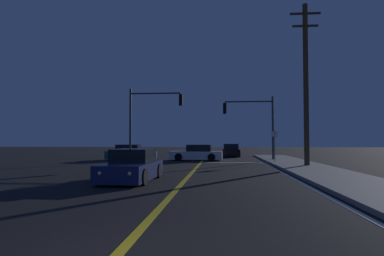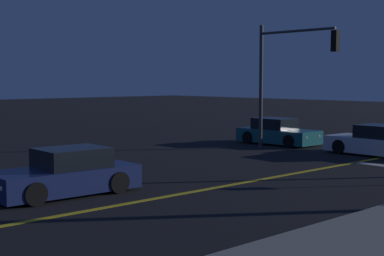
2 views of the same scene
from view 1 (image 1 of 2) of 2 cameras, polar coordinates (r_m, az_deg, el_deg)
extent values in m
cube|color=gray|center=(16.68, 22.82, -7.56)|extent=(3.20, 40.88, 0.15)
cube|color=gold|center=(15.98, -0.60, -8.22)|extent=(0.20, 38.61, 0.01)
cube|color=silver|center=(16.23, 16.53, -8.04)|extent=(0.16, 38.61, 0.01)
cube|color=silver|center=(25.74, 7.14, -5.88)|extent=(5.00, 0.50, 0.01)
cube|color=black|center=(35.60, 6.68, -4.14)|extent=(1.86, 4.62, 0.68)
cube|color=black|center=(35.30, 6.68, -3.18)|extent=(1.56, 2.14, 0.60)
cylinder|color=black|center=(37.02, 5.40, -4.25)|extent=(0.24, 0.65, 0.64)
cylinder|color=black|center=(37.03, 7.93, -4.24)|extent=(0.24, 0.65, 0.64)
cylinder|color=black|center=(34.19, 5.32, -4.43)|extent=(0.24, 0.65, 0.64)
cylinder|color=black|center=(34.20, 8.06, -4.42)|extent=(0.24, 0.65, 0.64)
sphere|color=#FFF4CC|center=(37.82, 5.84, -3.90)|extent=(0.18, 0.18, 0.18)
sphere|color=#FFF4CC|center=(37.83, 7.49, -3.89)|extent=(0.18, 0.18, 0.18)
sphere|color=red|center=(33.36, 5.77, -4.14)|extent=(0.14, 0.14, 0.14)
sphere|color=red|center=(33.36, 7.63, -4.13)|extent=(0.14, 0.14, 0.14)
cube|color=silver|center=(28.42, 0.71, -4.67)|extent=(4.48, 2.04, 0.68)
cube|color=black|center=(28.37, 1.24, -3.46)|extent=(2.09, 1.68, 0.60)
cylinder|color=black|center=(27.76, -2.31, -4.97)|extent=(0.65, 0.25, 0.64)
cylinder|color=black|center=(29.48, -1.74, -4.81)|extent=(0.65, 0.25, 0.64)
cylinder|color=black|center=(27.44, 3.35, -5.01)|extent=(0.65, 0.25, 0.64)
cylinder|color=black|center=(29.17, 3.58, -4.83)|extent=(0.65, 0.25, 0.64)
sphere|color=#FFF4CC|center=(28.18, -3.77, -4.52)|extent=(0.18, 0.18, 0.18)
sphere|color=#FFF4CC|center=(29.31, -3.34, -4.43)|extent=(0.18, 0.18, 0.18)
sphere|color=red|center=(27.68, 5.02, -4.56)|extent=(0.14, 0.14, 0.14)
sphere|color=red|center=(28.83, 5.11, -4.46)|extent=(0.14, 0.14, 0.14)
cube|color=#195960|center=(29.52, -10.30, -4.54)|extent=(4.26, 1.93, 0.68)
cube|color=black|center=(29.56, -10.77, -3.37)|extent=(1.98, 1.61, 0.60)
cylinder|color=black|center=(30.07, -7.50, -4.74)|extent=(0.65, 0.24, 0.64)
cylinder|color=black|center=(28.43, -8.13, -4.89)|extent=(0.65, 0.24, 0.64)
cylinder|color=black|center=(30.66, -12.31, -4.66)|extent=(0.65, 0.24, 0.64)
cylinder|color=black|center=(29.05, -13.20, -4.79)|extent=(0.65, 0.24, 0.64)
sphere|color=#FFF4CC|center=(29.66, -6.20, -4.39)|extent=(0.18, 0.18, 0.18)
sphere|color=#FFF4CC|center=(28.56, -6.56, -4.48)|extent=(0.18, 0.18, 0.18)
sphere|color=red|center=(30.59, -13.81, -4.27)|extent=(0.14, 0.14, 0.14)
sphere|color=red|center=(29.52, -14.44, -4.35)|extent=(0.14, 0.14, 0.14)
cube|color=navy|center=(14.34, -10.25, -7.15)|extent=(1.91, 4.24, 0.68)
cube|color=black|center=(14.54, -9.95, -4.71)|extent=(1.60, 1.97, 0.60)
cylinder|color=black|center=(12.88, -8.35, -8.27)|extent=(0.24, 0.65, 0.64)
cylinder|color=black|center=(13.41, -15.34, -7.97)|extent=(0.24, 0.65, 0.64)
cylinder|color=black|center=(15.40, -5.83, -7.27)|extent=(0.24, 0.65, 0.64)
cylinder|color=black|center=(15.84, -11.80, -7.09)|extent=(0.24, 0.65, 0.64)
sphere|color=#FFF4CC|center=(12.24, -10.53, -7.64)|extent=(0.18, 0.18, 0.18)
sphere|color=#FFF4CC|center=(12.61, -15.40, -7.44)|extent=(0.18, 0.18, 0.18)
sphere|color=red|center=(16.17, -6.23, -6.31)|extent=(0.14, 0.14, 0.14)
sphere|color=red|center=(16.45, -10.03, -6.22)|extent=(0.14, 0.14, 0.14)
cylinder|color=#38383D|center=(28.31, 13.63, -0.12)|extent=(0.18, 0.18, 5.33)
cylinder|color=#38383D|center=(28.25, 9.62, 4.46)|extent=(3.95, 0.12, 0.12)
cube|color=black|center=(28.10, 5.60, 3.35)|extent=(0.28, 0.28, 0.90)
sphere|color=red|center=(28.13, 5.60, 3.90)|extent=(0.22, 0.22, 0.22)
sphere|color=#4C2D05|center=(28.10, 5.60, 3.35)|extent=(0.22, 0.22, 0.22)
sphere|color=#0A3814|center=(28.07, 5.60, 2.80)|extent=(0.22, 0.22, 0.22)
cylinder|color=#38383D|center=(27.59, -10.47, 0.52)|extent=(0.18, 0.18, 5.91)
cylinder|color=#38383D|center=(27.36, -6.24, 5.89)|extent=(4.13, 0.12, 0.12)
cube|color=black|center=(26.96, -1.92, 4.82)|extent=(0.28, 0.28, 0.90)
sphere|color=red|center=(26.99, -1.92, 5.39)|extent=(0.22, 0.22, 0.22)
sphere|color=#4C2D05|center=(26.96, -1.92, 4.82)|extent=(0.22, 0.22, 0.22)
sphere|color=#0A3814|center=(26.93, -1.92, 4.25)|extent=(0.22, 0.22, 0.22)
cylinder|color=#4C3823|center=(22.46, 18.87, 6.93)|extent=(0.33, 0.33, 10.38)
cube|color=#4C3823|center=(23.61, 18.73, 18.00)|extent=(1.91, 0.12, 0.12)
cube|color=#4C3823|center=(23.35, 18.75, 16.16)|extent=(1.60, 0.12, 0.12)
cylinder|color=slate|center=(25.48, 13.94, -3.16)|extent=(0.06, 0.06, 2.43)
cube|color=white|center=(25.48, 13.92, -0.99)|extent=(0.56, 0.11, 0.40)
camera|label=2|loc=(12.15, 66.88, 6.74)|focal=53.06mm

